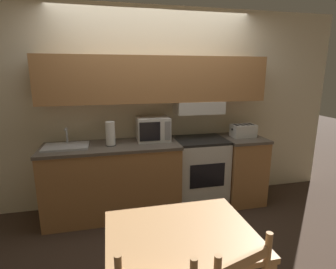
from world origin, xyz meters
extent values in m
plane|color=#3D2D23|center=(0.00, 0.00, 0.00)|extent=(16.00, 16.00, 0.00)
cube|color=beige|center=(0.00, 0.03, 1.27)|extent=(5.18, 0.05, 2.55)
cube|color=#B27A47|center=(0.00, -0.16, 1.66)|extent=(2.78, 0.32, 0.55)
cube|color=silver|center=(0.55, -0.16, 1.30)|extent=(0.61, 0.34, 0.16)
cube|color=#B27A47|center=(-0.59, -0.30, 0.43)|extent=(1.60, 0.60, 0.87)
cube|color=brown|center=(-0.59, -0.30, 0.88)|extent=(1.62, 0.62, 0.04)
cube|color=#B27A47|center=(1.14, -0.30, 0.43)|extent=(0.50, 0.60, 0.87)
cube|color=brown|center=(1.14, -0.30, 0.88)|extent=(0.52, 0.62, 0.04)
cube|color=silver|center=(0.55, -0.27, 0.44)|extent=(0.65, 0.55, 0.87)
cube|color=black|center=(0.55, -0.27, 0.89)|extent=(0.65, 0.55, 0.03)
cube|color=black|center=(0.55, -0.55, 0.50)|extent=(0.45, 0.01, 0.31)
cylinder|color=black|center=(0.40, -0.38, 0.90)|extent=(0.09, 0.09, 0.01)
cylinder|color=black|center=(0.69, -0.38, 0.90)|extent=(0.09, 0.09, 0.01)
cylinder|color=black|center=(0.40, -0.16, 0.90)|extent=(0.09, 0.09, 0.01)
cylinder|color=black|center=(0.69, -0.16, 0.90)|extent=(0.09, 0.09, 0.01)
cube|color=silver|center=(-0.06, -0.19, 1.05)|extent=(0.41, 0.32, 0.30)
cube|color=black|center=(-0.13, -0.35, 1.05)|extent=(0.25, 0.01, 0.23)
cube|color=gray|center=(0.09, -0.35, 1.05)|extent=(0.07, 0.01, 0.23)
cube|color=silver|center=(1.14, -0.29, 0.99)|extent=(0.31, 0.20, 0.17)
cube|color=black|center=(0.98, -0.29, 1.01)|extent=(0.01, 0.02, 0.02)
cube|color=black|center=(1.03, -0.29, 1.07)|extent=(0.04, 0.14, 0.01)
cube|color=black|center=(1.11, -0.29, 1.07)|extent=(0.04, 0.14, 0.01)
cube|color=black|center=(1.18, -0.29, 1.07)|extent=(0.04, 0.14, 0.01)
cube|color=black|center=(1.25, -0.29, 1.07)|extent=(0.04, 0.14, 0.01)
cube|color=#B7BABF|center=(-1.10, -0.30, 0.91)|extent=(0.50, 0.34, 0.02)
cube|color=#4C4F54|center=(-1.10, -0.32, 0.92)|extent=(0.42, 0.25, 0.01)
cylinder|color=#B7BABF|center=(-1.10, -0.17, 1.02)|extent=(0.02, 0.02, 0.18)
cylinder|color=#B7BABF|center=(-1.10, -0.23, 1.11)|extent=(0.02, 0.12, 0.02)
cylinder|color=black|center=(-0.59, -0.32, 0.91)|extent=(0.12, 0.12, 0.01)
cylinder|color=white|center=(-0.59, -0.32, 1.05)|extent=(0.11, 0.11, 0.28)
cube|color=tan|center=(-0.21, -2.00, 0.76)|extent=(0.92, 0.71, 0.04)
cube|color=tan|center=(-0.63, -1.68, 0.37)|extent=(0.06, 0.06, 0.74)
cube|color=tan|center=(0.21, -1.68, 0.37)|extent=(0.06, 0.06, 0.74)
cube|color=tan|center=(0.01, -2.40, 0.84)|extent=(0.33, 0.12, 0.06)
camera|label=1|loc=(-0.61, -3.39, 1.75)|focal=28.00mm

